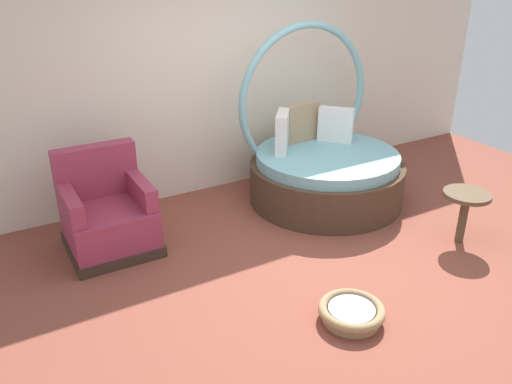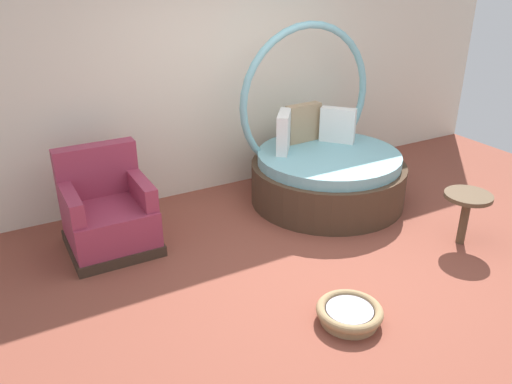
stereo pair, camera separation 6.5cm
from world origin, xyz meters
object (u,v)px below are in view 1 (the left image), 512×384
(round_daybed, at_px, (323,166))
(red_armchair, at_px, (108,215))
(side_table, at_px, (466,202))
(pet_basket, at_px, (351,312))

(round_daybed, bearing_deg, red_armchair, 177.01)
(side_table, bearing_deg, red_armchair, 151.55)
(round_daybed, relative_size, side_table, 3.68)
(round_daybed, distance_m, side_table, 1.59)
(round_daybed, height_order, red_armchair, round_daybed)
(red_armchair, relative_size, side_table, 1.81)
(red_armchair, bearing_deg, side_table, -28.45)
(red_armchair, bearing_deg, pet_basket, -57.72)
(pet_basket, relative_size, side_table, 0.98)
(side_table, bearing_deg, pet_basket, -166.35)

